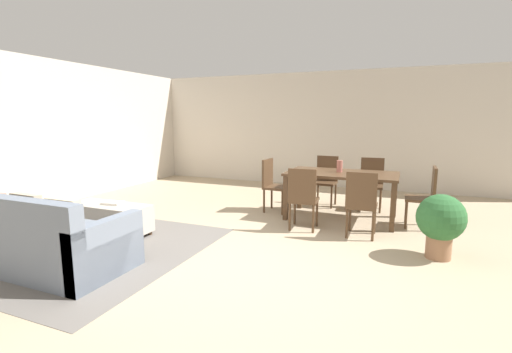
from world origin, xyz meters
TOP-DOWN VIEW (x-y plane):
  - ground_plane at (0.00, 0.00)m, footprint 10.80×10.80m
  - wall_back at (0.00, 5.00)m, footprint 9.00×0.12m
  - wall_left at (-4.50, 0.50)m, footprint 0.12×11.00m
  - area_rug at (-2.12, -0.41)m, footprint 3.00×2.80m
  - couch at (-2.09, -1.01)m, footprint 2.15×0.93m
  - ottoman_table at (-2.15, 0.14)m, footprint 1.19×0.47m
  - dining_table at (0.72, 2.20)m, footprint 1.73×0.96m
  - dining_chair_near_left at (0.31, 1.36)m, footprint 0.43×0.43m
  - dining_chair_near_right at (1.13, 1.34)m, footprint 0.41×0.41m
  - dining_chair_far_left at (0.30, 3.06)m, footprint 0.41×0.41m
  - dining_chair_far_right at (1.12, 3.05)m, footprint 0.41×0.41m
  - dining_chair_head_east at (1.96, 2.19)m, footprint 0.40×0.40m
  - dining_chair_head_west at (-0.47, 2.23)m, footprint 0.42×0.42m
  - vase_centerpiece at (0.68, 2.25)m, footprint 0.09×0.09m
  - book_on_ottoman at (-2.11, 0.18)m, footprint 0.29×0.24m
  - potted_plant at (2.07, 0.94)m, footprint 0.54×0.54m

SIDE VIEW (x-z plane):
  - ground_plane at x=0.00m, z-range 0.00..0.00m
  - area_rug at x=-2.12m, z-range 0.00..0.01m
  - ottoman_table at x=-2.15m, z-range 0.03..0.46m
  - couch at x=-2.09m, z-range -0.14..0.72m
  - book_on_ottoman at x=-2.11m, z-range 0.43..0.46m
  - potted_plant at x=2.07m, z-range 0.07..0.83m
  - dining_chair_near_left at x=0.31m, z-range 0.06..0.98m
  - dining_chair_near_right at x=1.13m, z-range 0.06..0.98m
  - dining_chair_far_left at x=0.30m, z-range 0.06..0.98m
  - dining_chair_far_right at x=1.12m, z-range 0.06..0.98m
  - dining_chair_head_east at x=1.96m, z-range 0.06..0.98m
  - dining_chair_head_west at x=-0.47m, z-range 0.06..0.98m
  - dining_table at x=0.72m, z-range 0.29..1.05m
  - vase_centerpiece at x=0.68m, z-range 0.76..0.95m
  - wall_back at x=0.00m, z-range 0.00..2.70m
  - wall_left at x=-4.50m, z-range 0.00..2.70m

